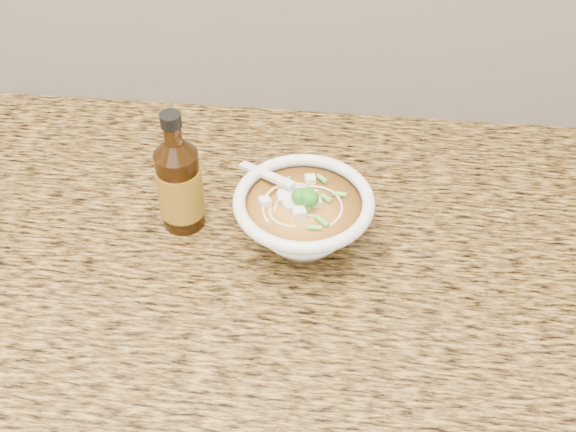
# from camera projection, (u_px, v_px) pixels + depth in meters

# --- Properties ---
(cabinet) EXTENTS (4.00, 0.65, 0.86)m
(cabinet) POSITION_uv_depth(u_px,v_px,m) (158.00, 417.00, 1.30)
(cabinet) COLOR #32170F
(cabinet) RESTS_ON ground
(counter_slab) EXTENTS (4.00, 0.68, 0.04)m
(counter_slab) POSITION_uv_depth(u_px,v_px,m) (117.00, 243.00, 0.98)
(counter_slab) COLOR olive
(counter_slab) RESTS_ON cabinet
(soup_bowl) EXTENTS (0.18, 0.18, 0.10)m
(soup_bowl) POSITION_uv_depth(u_px,v_px,m) (303.00, 219.00, 0.93)
(soup_bowl) COLOR silver
(soup_bowl) RESTS_ON counter_slab
(hot_sauce_bottle) EXTENTS (0.07, 0.07, 0.18)m
(hot_sauce_bottle) POSITION_uv_depth(u_px,v_px,m) (180.00, 184.00, 0.94)
(hot_sauce_bottle) COLOR #3E2008
(hot_sauce_bottle) RESTS_ON counter_slab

